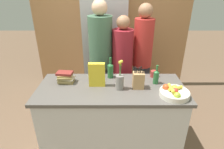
{
  "coord_description": "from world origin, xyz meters",
  "views": [
    {
      "loc": [
        0.01,
        -1.89,
        1.98
      ],
      "look_at": [
        0.0,
        0.09,
        1.02
      ],
      "focal_mm": 30.0,
      "sensor_mm": 36.0,
      "label": 1
    }
  ],
  "objects_px": {
    "person_at_sink": "(102,56)",
    "book_stack": "(66,77)",
    "knife_block": "(139,80)",
    "bottle_oil": "(111,70)",
    "refrigerator": "(106,45)",
    "fruit_bowl": "(175,93)",
    "coffee_mug": "(155,74)",
    "cereal_box": "(98,75)",
    "bottle_vinegar": "(157,76)",
    "person_in_blue": "(123,64)",
    "person_in_red_tee": "(143,55)",
    "flower_vase": "(120,80)"
  },
  "relations": [
    {
      "from": "person_at_sink",
      "to": "book_stack",
      "type": "bearing_deg",
      "value": -112.06
    },
    {
      "from": "knife_block",
      "to": "bottle_oil",
      "type": "xyz_separation_m",
      "value": [
        -0.32,
        0.27,
        0.01
      ]
    },
    {
      "from": "refrigerator",
      "to": "book_stack",
      "type": "xyz_separation_m",
      "value": [
        -0.44,
        -1.23,
        -0.02
      ]
    },
    {
      "from": "knife_block",
      "to": "person_at_sink",
      "type": "distance_m",
      "value": 0.85
    },
    {
      "from": "fruit_bowl",
      "to": "coffee_mug",
      "type": "relative_size",
      "value": 2.67
    },
    {
      "from": "cereal_box",
      "to": "person_at_sink",
      "type": "relative_size",
      "value": 0.16
    },
    {
      "from": "refrigerator",
      "to": "bottle_vinegar",
      "type": "height_order",
      "value": "refrigerator"
    },
    {
      "from": "person_in_blue",
      "to": "person_in_red_tee",
      "type": "bearing_deg",
      "value": 13.98
    },
    {
      "from": "refrigerator",
      "to": "book_stack",
      "type": "distance_m",
      "value": 1.31
    },
    {
      "from": "person_at_sink",
      "to": "bottle_oil",
      "type": "bearing_deg",
      "value": -60.04
    },
    {
      "from": "fruit_bowl",
      "to": "person_in_red_tee",
      "type": "xyz_separation_m",
      "value": [
        -0.2,
        0.97,
        0.07
      ]
    },
    {
      "from": "refrigerator",
      "to": "cereal_box",
      "type": "bearing_deg",
      "value": -92.41
    },
    {
      "from": "bottle_oil",
      "to": "knife_block",
      "type": "bearing_deg",
      "value": -39.97
    },
    {
      "from": "book_stack",
      "to": "person_in_blue",
      "type": "height_order",
      "value": "person_in_blue"
    },
    {
      "from": "fruit_bowl",
      "to": "flower_vase",
      "type": "relative_size",
      "value": 0.9
    },
    {
      "from": "refrigerator",
      "to": "person_in_blue",
      "type": "xyz_separation_m",
      "value": [
        0.27,
        -0.69,
        -0.08
      ]
    },
    {
      "from": "flower_vase",
      "to": "coffee_mug",
      "type": "relative_size",
      "value": 2.98
    },
    {
      "from": "knife_block",
      "to": "book_stack",
      "type": "relative_size",
      "value": 1.22
    },
    {
      "from": "refrigerator",
      "to": "person_at_sink",
      "type": "height_order",
      "value": "refrigerator"
    },
    {
      "from": "knife_block",
      "to": "person_at_sink",
      "type": "xyz_separation_m",
      "value": [
        -0.46,
        0.72,
        0.03
      ]
    },
    {
      "from": "knife_block",
      "to": "person_at_sink",
      "type": "relative_size",
      "value": 0.15
    },
    {
      "from": "fruit_bowl",
      "to": "book_stack",
      "type": "relative_size",
      "value": 1.45
    },
    {
      "from": "book_stack",
      "to": "person_in_red_tee",
      "type": "bearing_deg",
      "value": 32.9
    },
    {
      "from": "knife_block",
      "to": "cereal_box",
      "type": "height_order",
      "value": "cereal_box"
    },
    {
      "from": "flower_vase",
      "to": "cereal_box",
      "type": "height_order",
      "value": "flower_vase"
    },
    {
      "from": "bottle_oil",
      "to": "person_in_blue",
      "type": "relative_size",
      "value": 0.17
    },
    {
      "from": "flower_vase",
      "to": "person_at_sink",
      "type": "bearing_deg",
      "value": 108.69
    },
    {
      "from": "refrigerator",
      "to": "flower_vase",
      "type": "relative_size",
      "value": 5.64
    },
    {
      "from": "refrigerator",
      "to": "person_in_blue",
      "type": "distance_m",
      "value": 0.75
    },
    {
      "from": "bottle_vinegar",
      "to": "person_at_sink",
      "type": "relative_size",
      "value": 0.13
    },
    {
      "from": "flower_vase",
      "to": "person_in_blue",
      "type": "height_order",
      "value": "person_in_blue"
    },
    {
      "from": "flower_vase",
      "to": "bottle_oil",
      "type": "distance_m",
      "value": 0.31
    },
    {
      "from": "book_stack",
      "to": "bottle_oil",
      "type": "height_order",
      "value": "bottle_oil"
    },
    {
      "from": "fruit_bowl",
      "to": "flower_vase",
      "type": "height_order",
      "value": "flower_vase"
    },
    {
      "from": "coffee_mug",
      "to": "bottle_vinegar",
      "type": "bearing_deg",
      "value": -95.04
    },
    {
      "from": "refrigerator",
      "to": "bottle_vinegar",
      "type": "distance_m",
      "value": 1.41
    },
    {
      "from": "person_in_blue",
      "to": "coffee_mug",
      "type": "bearing_deg",
      "value": -52.36
    },
    {
      "from": "flower_vase",
      "to": "bottle_oil",
      "type": "relative_size",
      "value": 1.3
    },
    {
      "from": "refrigerator",
      "to": "person_at_sink",
      "type": "bearing_deg",
      "value": -94.01
    },
    {
      "from": "cereal_box",
      "to": "person_in_red_tee",
      "type": "relative_size",
      "value": 0.16
    },
    {
      "from": "coffee_mug",
      "to": "fruit_bowl",
      "type": "bearing_deg",
      "value": -75.35
    },
    {
      "from": "refrigerator",
      "to": "bottle_vinegar",
      "type": "bearing_deg",
      "value": -62.88
    },
    {
      "from": "book_stack",
      "to": "bottle_vinegar",
      "type": "height_order",
      "value": "bottle_vinegar"
    },
    {
      "from": "coffee_mug",
      "to": "bottle_vinegar",
      "type": "height_order",
      "value": "bottle_vinegar"
    },
    {
      "from": "cereal_box",
      "to": "person_in_red_tee",
      "type": "bearing_deg",
      "value": 49.58
    },
    {
      "from": "knife_block",
      "to": "person_in_red_tee",
      "type": "distance_m",
      "value": 0.81
    },
    {
      "from": "fruit_bowl",
      "to": "knife_block",
      "type": "distance_m",
      "value": 0.41
    },
    {
      "from": "bottle_oil",
      "to": "person_in_blue",
      "type": "bearing_deg",
      "value": 66.87
    },
    {
      "from": "bottle_oil",
      "to": "book_stack",
      "type": "bearing_deg",
      "value": -165.97
    },
    {
      "from": "bottle_oil",
      "to": "person_in_red_tee",
      "type": "height_order",
      "value": "person_in_red_tee"
    }
  ]
}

